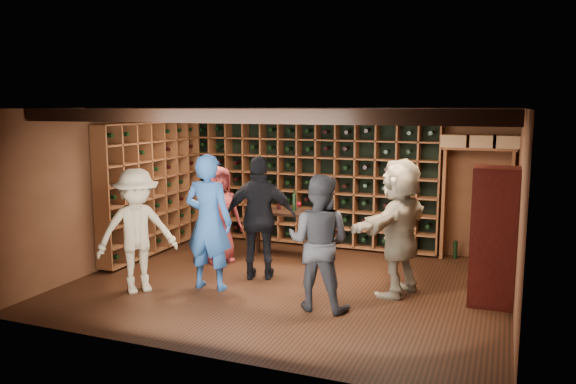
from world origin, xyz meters
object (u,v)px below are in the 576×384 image
at_px(man_blue_shirt, 209,222).
at_px(display_cabinet, 493,239).
at_px(man_grey_suit, 319,242).
at_px(tasting_table, 280,215).
at_px(guest_khaki, 137,231).
at_px(guest_woman_black, 260,218).
at_px(guest_red_floral, 219,214).
at_px(guest_beige, 399,227).

bearing_deg(man_blue_shirt, display_cabinet, -170.57).
relative_size(man_grey_suit, tasting_table, 1.55).
bearing_deg(tasting_table, guest_khaki, -118.79).
height_order(display_cabinet, man_blue_shirt, man_blue_shirt).
relative_size(man_blue_shirt, guest_woman_black, 1.04).
bearing_deg(guest_woman_black, guest_khaki, 22.08).
relative_size(guest_woman_black, guest_khaki, 1.07).
bearing_deg(man_grey_suit, guest_red_floral, -32.35).
bearing_deg(guest_beige, guest_red_floral, -81.24).
height_order(man_blue_shirt, guest_khaki, man_blue_shirt).
bearing_deg(guest_woman_black, display_cabinet, 162.45).
xyz_separation_m(guest_red_floral, tasting_table, (0.85, 0.56, -0.06)).
distance_m(display_cabinet, guest_khaki, 4.69).
xyz_separation_m(guest_woman_black, guest_khaki, (-1.32, -1.15, -0.06)).
distance_m(guest_khaki, guest_beige, 3.55).
xyz_separation_m(display_cabinet, man_blue_shirt, (-3.68, -0.75, 0.09)).
height_order(guest_khaki, tasting_table, guest_khaki).
bearing_deg(guest_woman_black, man_grey_suit, 124.92).
bearing_deg(guest_woman_black, guest_red_floral, -48.87).
bearing_deg(guest_khaki, tasting_table, 13.34).
height_order(display_cabinet, guest_red_floral, display_cabinet).
xyz_separation_m(guest_woman_black, guest_beige, (2.02, 0.07, 0.02)).
relative_size(display_cabinet, guest_woman_black, 0.96).
relative_size(man_grey_suit, guest_khaki, 1.00).
bearing_deg(tasting_table, man_grey_suit, -57.98).
bearing_deg(guest_khaki, guest_woman_black, -8.58).
bearing_deg(guest_khaki, display_cabinet, -34.42).
relative_size(guest_red_floral, tasting_table, 1.43).
distance_m(man_blue_shirt, guest_beige, 2.60).
bearing_deg(man_grey_suit, guest_woman_black, -35.08).
distance_m(display_cabinet, man_grey_suit, 2.23).
height_order(man_blue_shirt, guest_woman_black, man_blue_shirt).
height_order(guest_beige, tasting_table, guest_beige).
xyz_separation_m(display_cabinet, guest_khaki, (-4.53, -1.23, -0.01)).
xyz_separation_m(guest_beige, tasting_table, (-2.17, 1.07, -0.19)).
xyz_separation_m(display_cabinet, man_grey_suit, (-2.01, -0.95, -0.00)).
xyz_separation_m(man_grey_suit, guest_woman_black, (-1.19, 0.87, 0.06)).
distance_m(display_cabinet, guest_woman_black, 3.21).
distance_m(display_cabinet, man_blue_shirt, 3.76).
bearing_deg(guest_red_floral, guest_beige, -61.65).
xyz_separation_m(display_cabinet, guest_woman_black, (-3.20, -0.08, 0.05)).
xyz_separation_m(guest_khaki, tasting_table, (1.17, 2.29, -0.12)).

